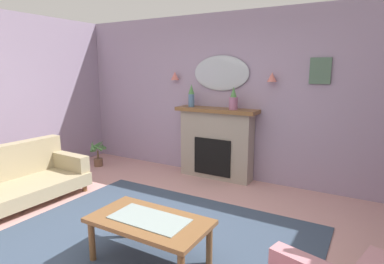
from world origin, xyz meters
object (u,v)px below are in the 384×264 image
at_px(wall_sconce_left, 175,76).
at_px(framed_picture, 320,71).
at_px(coffee_table, 149,225).
at_px(fireplace, 216,144).
at_px(wall_mirror, 221,73).
at_px(potted_plant_small_fern, 98,152).
at_px(floral_couch, 14,180).
at_px(mantel_vase_left, 233,100).
at_px(wall_sconce_right, 272,77).
at_px(mantel_vase_right, 191,96).

bearing_deg(wall_sconce_left, framed_picture, 1.46).
height_order(framed_picture, coffee_table, framed_picture).
distance_m(framed_picture, coffee_table, 3.11).
relative_size(framed_picture, coffee_table, 0.33).
distance_m(fireplace, wall_mirror, 1.15).
xyz_separation_m(fireplace, potted_plant_small_fern, (-2.17, -0.53, -0.31)).
relative_size(floral_couch, potted_plant_small_fern, 3.52).
xyz_separation_m(wall_sconce_left, potted_plant_small_fern, (-1.32, -0.62, -1.40)).
height_order(mantel_vase_left, wall_sconce_right, wall_sconce_right).
xyz_separation_m(fireplace, wall_sconce_left, (-0.85, 0.09, 1.09)).
bearing_deg(framed_picture, floral_couch, -144.20).
bearing_deg(coffee_table, wall_sconce_right, 82.90).
bearing_deg(potted_plant_small_fern, coffee_table, -35.74).
bearing_deg(potted_plant_small_fern, mantel_vase_right, 16.24).
relative_size(mantel_vase_right, potted_plant_small_fern, 0.75).
bearing_deg(framed_picture, mantel_vase_left, -171.47).
bearing_deg(fireplace, wall_sconce_right, 6.16).
height_order(mantel_vase_right, wall_sconce_left, wall_sconce_left).
bearing_deg(coffee_table, wall_mirror, 101.48).
distance_m(wall_sconce_left, coffee_table, 3.18).
distance_m(wall_sconce_left, potted_plant_small_fern, 2.02).
height_order(wall_mirror, floral_couch, wall_mirror).
bearing_deg(wall_sconce_right, floral_couch, -138.94).
distance_m(fireplace, mantel_vase_left, 0.80).
height_order(mantel_vase_left, floral_couch, mantel_vase_left).
distance_m(mantel_vase_right, framed_picture, 2.00).
bearing_deg(wall_sconce_left, floral_couch, -113.41).
bearing_deg(mantel_vase_right, wall_sconce_left, 163.30).
xyz_separation_m(fireplace, wall_mirror, (-0.00, 0.14, 1.14)).
relative_size(fireplace, floral_couch, 0.78).
relative_size(wall_sconce_right, coffee_table, 0.13).
bearing_deg(wall_sconce_right, coffee_table, -97.10).
bearing_deg(mantel_vase_left, wall_sconce_left, 174.04).
height_order(fireplace, coffee_table, fireplace).
distance_m(mantel_vase_right, potted_plant_small_fern, 2.09).
bearing_deg(framed_picture, mantel_vase_right, -174.73).
distance_m(mantel_vase_right, coffee_table, 2.80).
distance_m(wall_sconce_right, potted_plant_small_fern, 3.38).
relative_size(mantel_vase_right, coffee_table, 0.34).
distance_m(wall_sconce_left, wall_sconce_right, 1.70).
bearing_deg(fireplace, potted_plant_small_fern, -166.29).
bearing_deg(wall_sconce_left, wall_sconce_right, 0.00).
bearing_deg(framed_picture, potted_plant_small_fern, -169.49).
xyz_separation_m(fireplace, mantel_vase_left, (0.30, -0.03, 0.74)).
xyz_separation_m(mantel_vase_left, coffee_table, (0.23, -2.44, -0.93)).
bearing_deg(potted_plant_small_fern, framed_picture, 10.51).
bearing_deg(coffee_table, potted_plant_small_fern, 144.26).
xyz_separation_m(wall_sconce_left, wall_sconce_right, (1.70, 0.00, 0.00)).
height_order(wall_mirror, potted_plant_small_fern, wall_mirror).
bearing_deg(wall_sconce_right, mantel_vase_right, -174.73).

